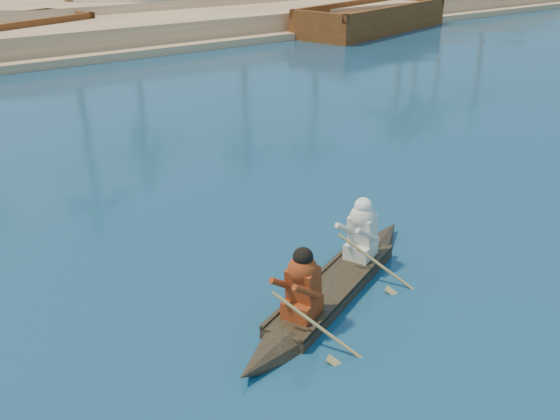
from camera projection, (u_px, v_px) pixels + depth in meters
ground at (506, 260)px, 11.29m from camera, size 160.00×160.00×0.00m
shrub_cluster at (13, 16)px, 33.95m from camera, size 100.00×6.00×2.40m
canoe at (334, 278)px, 10.14m from camera, size 5.33×2.80×1.51m
barge_right at (372, 20)px, 36.85m from camera, size 11.69×6.36×1.85m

